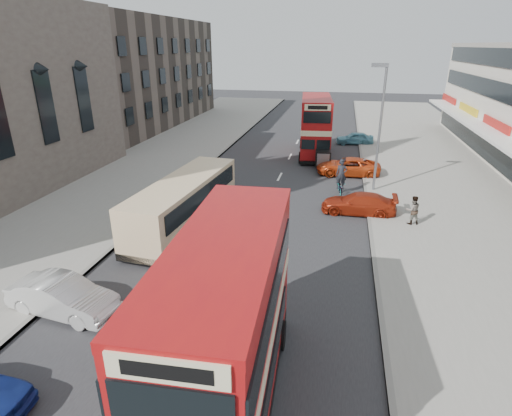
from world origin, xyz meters
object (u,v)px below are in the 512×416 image
Objects in this scene: bus_main at (228,327)px; pedestrian_near at (413,210)px; car_left_front at (63,297)px; car_right_a at (359,203)px; street_lamp at (380,119)px; coach at (184,201)px; car_right_c at (355,138)px; bus_second at (315,126)px; cyclist at (341,181)px; car_right_b at (348,167)px.

bus_main reaches higher than pedestrian_near.
car_left_front is 16.03m from car_right_a.
car_left_front is (-11.72, -16.00, -4.10)m from street_lamp.
pedestrian_near is (11.88, 2.53, -0.50)m from coach.
coach reaches higher than car_left_front.
coach is at bearing -65.29° from car_right_a.
car_right_a is at bearing -7.12° from car_right_c.
bus_main is 27.65m from bus_second.
bus_second is 13.62m from car_right_a.
pedestrian_near reaches higher than car_right_c.
street_lamp is 5.92m from car_right_a.
bus_second is 15.68m from pedestrian_near.
car_right_c is (10.79, 30.05, -0.08)m from car_left_front.
car_right_c is 2.22× the size of pedestrian_near.
pedestrian_near is (2.68, -19.40, 0.34)m from car_right_c.
pedestrian_near is 5.91m from cyclist.
coach reaches higher than cyclist.
car_right_b is 9.46m from pedestrian_near.
pedestrian_near reaches higher than car_right_b.
pedestrian_near is (3.34, -8.85, 0.30)m from car_right_b.
coach reaches higher than pedestrian_near.
bus_second is 3.85× the size of cyclist.
car_right_a is at bearing -103.82° from street_lamp.
car_right_a reaches higher than car_right_c.
car_right_c is at bearing 78.83° from cyclist.
street_lamp is at bearing -28.62° from car_left_front.
car_right_c is 14.94m from cyclist.
cyclist reaches higher than pedestrian_near.
bus_main reaches higher than car_right_b.
car_left_front is at bearing -23.70° from bus_main.
cyclist is at bearing -100.95° from bus_main.
coach is at bearing -3.49° from pedestrian_near.
street_lamp is 10.25m from bus_second.
bus_second is 2.50× the size of car_right_c.
street_lamp is 5.64m from car_right_b.
pedestrian_near is (2.75, -1.27, 0.34)m from car_right_a.
coach is (-5.63, -16.81, -1.11)m from bus_second.
cyclist is at bearing 98.89° from bus_second.
bus_second is at bearing -153.73° from car_right_b.
street_lamp is 19.44m from bus_main.
street_lamp is 1.74× the size of car_right_b.
bus_second is at bearing 76.53° from coach.
bus_main is at bearing -58.57° from coach.
street_lamp is 1.92× the size of car_right_a.
street_lamp is at bearing -106.68° from bus_main.
coach is 4.10× the size of cyclist.
street_lamp reaches higher than pedestrian_near.
car_right_a is at bearing -78.38° from cyclist.
pedestrian_near is at bearing 67.36° from car_right_a.
car_right_b is at bearing -100.55° from bus_main.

